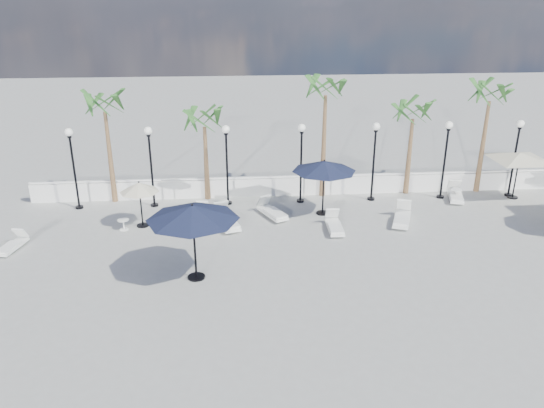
{
  "coord_description": "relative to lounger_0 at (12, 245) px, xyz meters",
  "views": [
    {
      "loc": [
        -3.29,
        -17.33,
        9.36
      ],
      "look_at": [
        -1.7,
        2.52,
        1.5
      ],
      "focal_mm": 35.0,
      "sensor_mm": 36.0,
      "label": 1
    }
  ],
  "objects": [
    {
      "name": "lamppost_1",
      "position": [
        5.0,
        4.26,
        2.29
      ],
      "size": [
        0.36,
        0.36,
        3.84
      ],
      "color": "black",
      "rests_on": "ground"
    },
    {
      "name": "lamppost_3",
      "position": [
        12.0,
        4.26,
        2.29
      ],
      "size": [
        0.36,
        0.36,
        3.84
      ],
      "color": "black",
      "rests_on": "ground"
    },
    {
      "name": "ground",
      "position": [
        12.0,
        -2.24,
        -0.2
      ],
      "size": [
        100.0,
        100.0,
        0.0
      ],
      "primitive_type": "plane",
      "color": "gray",
      "rests_on": "ground"
    },
    {
      "name": "lamppost_6",
      "position": [
        22.5,
        4.26,
        2.29
      ],
      "size": [
        0.36,
        0.36,
        3.84
      ],
      "color": "black",
      "rests_on": "ground"
    },
    {
      "name": "side_table_2",
      "position": [
        19.66,
        3.96,
        0.12
      ],
      "size": [
        0.55,
        0.55,
        0.53
      ],
      "color": "silver",
      "rests_on": "ground"
    },
    {
      "name": "lounger_1",
      "position": [
        8.4,
        1.67,
        0.06
      ],
      "size": [
        1.3,
        2.24,
        0.8
      ],
      "rotation": [
        0.0,
        0.0,
        0.31
      ],
      "color": "silver",
      "rests_on": "ground"
    },
    {
      "name": "palm_0",
      "position": [
        3.0,
        5.06,
        4.33
      ],
      "size": [
        2.6,
        2.6,
        5.5
      ],
      "color": "brown",
      "rests_on": "ground"
    },
    {
      "name": "lounger_6",
      "position": [
        19.64,
        3.99,
        0.04
      ],
      "size": [
        1.13,
        2.02,
        0.72
      ],
      "rotation": [
        0.0,
        0.0,
        -0.29
      ],
      "color": "silver",
      "rests_on": "ground"
    },
    {
      "name": "lounger_5",
      "position": [
        16.13,
        1.38,
        0.05
      ],
      "size": [
        1.36,
        2.14,
        0.77
      ],
      "rotation": [
        0.0,
        0.0,
        -0.38
      ],
      "color": "silver",
      "rests_on": "ground"
    },
    {
      "name": "parasol_cream_small",
      "position": [
        4.78,
        1.92,
        1.56
      ],
      "size": [
        1.68,
        1.68,
        2.06
      ],
      "color": "black",
      "rests_on": "ground"
    },
    {
      "name": "lounger_2",
      "position": [
        7.26,
        2.27,
        0.02
      ],
      "size": [
        0.82,
        1.84,
        0.67
      ],
      "rotation": [
        0.0,
        0.0,
        -0.14
      ],
      "color": "silver",
      "rests_on": "ground"
    },
    {
      "name": "lounger_0",
      "position": [
        0.0,
        0.0,
        0.0
      ],
      "size": [
        0.85,
        1.69,
        0.61
      ],
      "rotation": [
        0.0,
        0.0,
        -0.21
      ],
      "color": "silver",
      "rests_on": "ground"
    },
    {
      "name": "lamppost_0",
      "position": [
        1.5,
        4.26,
        2.29
      ],
      "size": [
        0.36,
        0.36,
        3.84
      ],
      "color": "black",
      "rests_on": "ground"
    },
    {
      "name": "side_table_0",
      "position": [
        7.91,
        1.04,
        0.14
      ],
      "size": [
        0.58,
        0.58,
        0.56
      ],
      "color": "silver",
      "rests_on": "ground"
    },
    {
      "name": "parasol_cream_sq_a",
      "position": [
        22.57,
        3.96,
        2.09
      ],
      "size": [
        5.06,
        5.06,
        2.48
      ],
      "color": "black",
      "rests_on": "ground"
    },
    {
      "name": "parasol_navy_mid",
      "position": [
        12.82,
        2.68,
        2.07
      ],
      "size": [
        2.89,
        2.89,
        2.59
      ],
      "color": "black",
      "rests_on": "ground"
    },
    {
      "name": "balustrade",
      "position": [
        12.0,
        5.26,
        0.26
      ],
      "size": [
        26.0,
        0.3,
        1.01
      ],
      "color": "silver",
      "rests_on": "ground"
    },
    {
      "name": "palm_3",
      "position": [
        17.5,
        5.06,
        3.75
      ],
      "size": [
        2.6,
        2.6,
        4.9
      ],
      "color": "brown",
      "rests_on": "ground"
    },
    {
      "name": "lamppost_5",
      "position": [
        19.0,
        4.26,
        2.29
      ],
      "size": [
        0.36,
        0.36,
        3.84
      ],
      "color": "black",
      "rests_on": "ground"
    },
    {
      "name": "side_table_1",
      "position": [
        4.04,
        1.59,
        0.08
      ],
      "size": [
        0.48,
        0.48,
        0.47
      ],
      "color": "silver",
      "rests_on": "ground"
    },
    {
      "name": "parasol_navy_left",
      "position": [
        7.35,
        -2.85,
        2.3
      ],
      "size": [
        3.22,
        3.22,
        2.84
      ],
      "color": "black",
      "rests_on": "ground"
    },
    {
      "name": "palm_2",
      "position": [
        13.2,
        5.06,
        4.91
      ],
      "size": [
        2.6,
        2.6,
        6.1
      ],
      "color": "brown",
      "rests_on": "ground"
    },
    {
      "name": "lamppost_4",
      "position": [
        15.5,
        4.26,
        2.29
      ],
      "size": [
        0.36,
        0.36,
        3.84
      ],
      "color": "black",
      "rests_on": "ground"
    },
    {
      "name": "palm_1",
      "position": [
        7.5,
        5.06,
        3.55
      ],
      "size": [
        2.6,
        2.6,
        4.7
      ],
      "color": "brown",
      "rests_on": "ground"
    },
    {
      "name": "lounger_4",
      "position": [
        10.48,
        2.55,
        0.04
      ],
      "size": [
        1.38,
        2.03,
        0.73
      ],
      "rotation": [
        0.0,
        0.0,
        0.43
      ],
      "color": "silver",
      "rests_on": "ground"
    },
    {
      "name": "lounger_3",
      "position": [
        13.01,
        0.81,
        0.03
      ],
      "size": [
        0.65,
        1.85,
        0.69
      ],
      "rotation": [
        0.0,
        0.0,
        -0.03
      ],
      "color": "silver",
      "rests_on": "ground"
    },
    {
      "name": "lamppost_2",
      "position": [
        8.5,
        4.26,
        2.29
      ],
      "size": [
        0.36,
        0.36,
        3.84
      ],
      "color": "black",
      "rests_on": "ground"
    },
    {
      "name": "palm_4",
      "position": [
        21.2,
        5.06,
        4.52
      ],
      "size": [
        2.6,
        2.6,
        5.7
      ],
      "color": "brown",
      "rests_on": "ground"
    }
  ]
}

